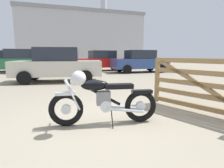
{
  "coord_description": "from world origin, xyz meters",
  "views": [
    {
      "loc": [
        -0.73,
        -3.38,
        1.32
      ],
      "look_at": [
        0.36,
        0.43,
        0.7
      ],
      "focal_mm": 29.86,
      "sensor_mm": 36.0,
      "label": 1
    }
  ],
  "objects_px": {
    "silver_sedan_mid": "(58,65)",
    "vintage_motorcycle": "(102,99)",
    "red_hatchback_near": "(102,61)",
    "white_estate_far": "(140,61)",
    "pale_sedan_back": "(34,60)",
    "timber_gate": "(214,84)"
  },
  "relations": [
    {
      "from": "vintage_motorcycle",
      "to": "pale_sedan_back",
      "type": "relative_size",
      "value": 0.42
    },
    {
      "from": "vintage_motorcycle",
      "to": "white_estate_far",
      "type": "height_order",
      "value": "white_estate_far"
    },
    {
      "from": "vintage_motorcycle",
      "to": "timber_gate",
      "type": "xyz_separation_m",
      "value": [
        2.4,
        -0.21,
        0.21
      ]
    },
    {
      "from": "silver_sedan_mid",
      "to": "red_hatchback_near",
      "type": "bearing_deg",
      "value": -114.3
    },
    {
      "from": "vintage_motorcycle",
      "to": "timber_gate",
      "type": "bearing_deg",
      "value": -177.88
    },
    {
      "from": "timber_gate",
      "to": "silver_sedan_mid",
      "type": "relative_size",
      "value": 0.54
    },
    {
      "from": "timber_gate",
      "to": "silver_sedan_mid",
      "type": "height_order",
      "value": "silver_sedan_mid"
    },
    {
      "from": "silver_sedan_mid",
      "to": "vintage_motorcycle",
      "type": "bearing_deg",
      "value": 104.91
    },
    {
      "from": "pale_sedan_back",
      "to": "white_estate_far",
      "type": "xyz_separation_m",
      "value": [
        7.81,
        -2.4,
        -0.1
      ]
    },
    {
      "from": "white_estate_far",
      "to": "silver_sedan_mid",
      "type": "bearing_deg",
      "value": -150.25
    },
    {
      "from": "pale_sedan_back",
      "to": "silver_sedan_mid",
      "type": "bearing_deg",
      "value": -81.89
    },
    {
      "from": "white_estate_far",
      "to": "vintage_motorcycle",
      "type": "bearing_deg",
      "value": -118.68
    },
    {
      "from": "timber_gate",
      "to": "red_hatchback_near",
      "type": "bearing_deg",
      "value": -25.32
    },
    {
      "from": "pale_sedan_back",
      "to": "red_hatchback_near",
      "type": "bearing_deg",
      "value": -11.34
    },
    {
      "from": "silver_sedan_mid",
      "to": "pale_sedan_back",
      "type": "relative_size",
      "value": 0.89
    },
    {
      "from": "timber_gate",
      "to": "vintage_motorcycle",
      "type": "bearing_deg",
      "value": 61.47
    },
    {
      "from": "pale_sedan_back",
      "to": "timber_gate",
      "type": "bearing_deg",
      "value": -76.89
    },
    {
      "from": "white_estate_far",
      "to": "pale_sedan_back",
      "type": "bearing_deg",
      "value": 162.27
    },
    {
      "from": "vintage_motorcycle",
      "to": "white_estate_far",
      "type": "xyz_separation_m",
      "value": [
        5.21,
        9.78,
        0.34
      ]
    },
    {
      "from": "vintage_motorcycle",
      "to": "silver_sedan_mid",
      "type": "distance_m",
      "value": 6.32
    },
    {
      "from": "vintage_motorcycle",
      "to": "white_estate_far",
      "type": "distance_m",
      "value": 11.09
    },
    {
      "from": "red_hatchback_near",
      "to": "pale_sedan_back",
      "type": "xyz_separation_m",
      "value": [
        -5.37,
        0.23,
        0.1
      ]
    }
  ]
}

